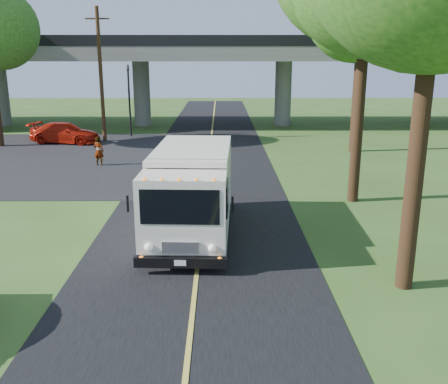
{
  "coord_description": "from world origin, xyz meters",
  "views": [
    {
      "loc": [
        0.67,
        -11.0,
        5.92
      ],
      "look_at": [
        0.78,
        4.61,
        1.6
      ],
      "focal_mm": 40.0,
      "sensor_mm": 36.0,
      "label": 1
    }
  ],
  "objects_px": {
    "traffic_signal": "(129,93)",
    "step_van": "(192,189)",
    "tree_right_far": "(366,12)",
    "red_sedan": "(65,133)",
    "utility_pole": "(101,74)",
    "pedestrian": "(99,151)"
  },
  "relations": [
    {
      "from": "utility_pole",
      "to": "pedestrian",
      "type": "height_order",
      "value": "utility_pole"
    },
    {
      "from": "traffic_signal",
      "to": "step_van",
      "type": "xyz_separation_m",
      "value": [
        5.7,
        -20.95,
        -1.63
      ]
    },
    {
      "from": "utility_pole",
      "to": "step_van",
      "type": "height_order",
      "value": "utility_pole"
    },
    {
      "from": "traffic_signal",
      "to": "utility_pole",
      "type": "xyz_separation_m",
      "value": [
        -1.5,
        -2.0,
        1.4
      ]
    },
    {
      "from": "tree_right_far",
      "to": "red_sedan",
      "type": "relative_size",
      "value": 2.28
    },
    {
      "from": "traffic_signal",
      "to": "pedestrian",
      "type": "relative_size",
      "value": 3.23
    },
    {
      "from": "pedestrian",
      "to": "tree_right_far",
      "type": "bearing_deg",
      "value": -150.68
    },
    {
      "from": "tree_right_far",
      "to": "step_van",
      "type": "height_order",
      "value": "tree_right_far"
    },
    {
      "from": "traffic_signal",
      "to": "pedestrian",
      "type": "bearing_deg",
      "value": -90.03
    },
    {
      "from": "tree_right_far",
      "to": "red_sedan",
      "type": "bearing_deg",
      "value": 170.1
    },
    {
      "from": "utility_pole",
      "to": "step_van",
      "type": "relative_size",
      "value": 1.29
    },
    {
      "from": "traffic_signal",
      "to": "utility_pole",
      "type": "bearing_deg",
      "value": -126.87
    },
    {
      "from": "traffic_signal",
      "to": "pedestrian",
      "type": "distance_m",
      "value": 10.33
    },
    {
      "from": "tree_right_far",
      "to": "red_sedan",
      "type": "height_order",
      "value": "tree_right_far"
    },
    {
      "from": "step_van",
      "to": "utility_pole",
      "type": "bearing_deg",
      "value": 113.23
    },
    {
      "from": "step_van",
      "to": "traffic_signal",
      "type": "bearing_deg",
      "value": 107.64
    },
    {
      "from": "traffic_signal",
      "to": "step_van",
      "type": "distance_m",
      "value": 21.77
    },
    {
      "from": "utility_pole",
      "to": "step_van",
      "type": "xyz_separation_m",
      "value": [
        7.2,
        -18.95,
        -3.03
      ]
    },
    {
      "from": "tree_right_far",
      "to": "utility_pole",
      "type": "bearing_deg",
      "value": 166.0
    },
    {
      "from": "tree_right_far",
      "to": "pedestrian",
      "type": "relative_size",
      "value": 6.83
    },
    {
      "from": "step_van",
      "to": "red_sedan",
      "type": "relative_size",
      "value": 1.45
    },
    {
      "from": "traffic_signal",
      "to": "red_sedan",
      "type": "relative_size",
      "value": 1.08
    }
  ]
}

